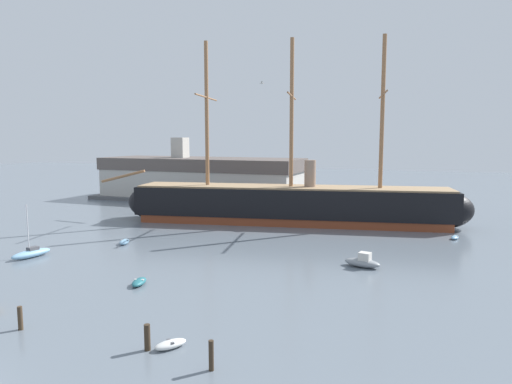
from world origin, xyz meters
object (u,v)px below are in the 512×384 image
(dinghy_distant_centre, at_px, (307,215))
(sailboat_mid_left, at_px, (31,253))
(dinghy_near_centre, at_px, (139,282))
(motorboat_alongside_stern, at_px, (363,262))
(tall_ship, at_px, (291,204))
(seagull_in_flight, at_px, (262,83))
(dinghy_far_right, at_px, (455,237))
(mooring_piling_right_pair, at_px, (211,355))
(dockside_warehouse_left, at_px, (201,179))
(dinghy_foreground_right, at_px, (171,344))
(dinghy_alongside_bow, at_px, (124,242))
(mooring_piling_left_pair, at_px, (147,337))
(mooring_piling_nearest, at_px, (20,318))

(dinghy_distant_centre, bearing_deg, sailboat_mid_left, -120.55)
(dinghy_near_centre, relative_size, motorboat_alongside_stern, 0.65)
(tall_ship, distance_m, dinghy_near_centre, 37.29)
(sailboat_mid_left, xyz_separation_m, seagull_in_flight, (31.77, -5.44, 18.23))
(sailboat_mid_left, distance_m, dinghy_far_right, 56.68)
(sailboat_mid_left, distance_m, seagull_in_flight, 37.03)
(mooring_piling_right_pair, relative_size, dockside_warehouse_left, 0.04)
(dinghy_foreground_right, relative_size, sailboat_mid_left, 0.38)
(dinghy_distant_centre, relative_size, dockside_warehouse_left, 0.04)
(dinghy_near_centre, height_order, motorboat_alongside_stern, motorboat_alongside_stern)
(dinghy_far_right, bearing_deg, dinghy_alongside_bow, -155.38)
(dinghy_foreground_right, height_order, dockside_warehouse_left, dockside_warehouse_left)
(sailboat_mid_left, bearing_deg, dinghy_near_centre, -12.70)
(dinghy_alongside_bow, distance_m, mooring_piling_right_pair, 37.33)
(motorboat_alongside_stern, distance_m, seagull_in_flight, 24.77)
(mooring_piling_left_pair, bearing_deg, seagull_in_flight, 66.12)
(dinghy_far_right, bearing_deg, motorboat_alongside_stern, -118.43)
(mooring_piling_right_pair, bearing_deg, dinghy_distant_centre, 98.66)
(tall_ship, xyz_separation_m, dinghy_foreground_right, (5.55, -47.52, -3.06))
(dinghy_alongside_bow, bearing_deg, dinghy_foreground_right, -47.76)
(dinghy_foreground_right, bearing_deg, seagull_in_flight, 71.03)
(dinghy_near_centre, distance_m, mooring_piling_left_pair, 14.47)
(sailboat_mid_left, xyz_separation_m, dinghy_distant_centre, (23.87, 40.44, -0.30))
(motorboat_alongside_stern, distance_m, dockside_warehouse_left, 62.24)
(dinghy_far_right, distance_m, dockside_warehouse_left, 59.65)
(sailboat_mid_left, height_order, dinghy_far_right, sailboat_mid_left)
(tall_ship, relative_size, dinghy_foreground_right, 25.50)
(mooring_piling_left_pair, bearing_deg, dinghy_near_centre, 127.50)
(sailboat_mid_left, xyz_separation_m, dinghy_alongside_bow, (6.15, 9.88, -0.23))
(dinghy_near_centre, distance_m, sailboat_mid_left, 18.92)
(dinghy_near_centre, bearing_deg, mooring_piling_left_pair, -52.50)
(sailboat_mid_left, xyz_separation_m, dockside_warehouse_left, (-5.40, 54.40, 4.34))
(dinghy_foreground_right, bearing_deg, tall_ship, 96.66)
(dinghy_alongside_bow, bearing_deg, sailboat_mid_left, -121.87)
(dinghy_alongside_bow, bearing_deg, mooring_piling_left_pair, -50.39)
(dinghy_far_right, xyz_separation_m, mooring_piling_nearest, (-32.13, -45.51, 0.65))
(dinghy_alongside_bow, distance_m, dinghy_far_right, 46.61)
(dinghy_far_right, bearing_deg, sailboat_mid_left, -148.87)
(dinghy_foreground_right, distance_m, dinghy_far_right, 48.40)
(dinghy_alongside_bow, height_order, dinghy_far_right, dinghy_alongside_bow)
(dinghy_foreground_right, height_order, seagull_in_flight, seagull_in_flight)
(motorboat_alongside_stern, relative_size, dinghy_distant_centre, 2.06)
(mooring_piling_nearest, distance_m, dockside_warehouse_left, 74.00)
(tall_ship, height_order, dinghy_near_centre, tall_ship)
(mooring_piling_nearest, height_order, seagull_in_flight, seagull_in_flight)
(tall_ship, bearing_deg, seagull_in_flight, -77.06)
(dinghy_far_right, relative_size, mooring_piling_right_pair, 1.20)
(mooring_piling_right_pair, height_order, dockside_warehouse_left, dockside_warehouse_left)
(dinghy_distant_centre, height_order, mooring_piling_nearest, mooring_piling_nearest)
(dinghy_foreground_right, distance_m, dinghy_alongside_bow, 33.33)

